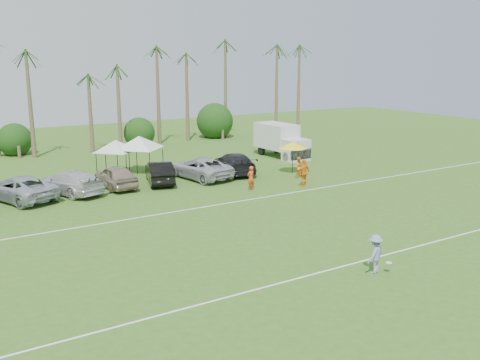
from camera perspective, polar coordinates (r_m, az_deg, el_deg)
ground at (r=22.58m, az=11.38°, el=-11.45°), size 120.00×120.00×0.00m
field_lines at (r=28.48m, az=0.33°, el=-5.94°), size 80.00×12.10×0.01m
palm_tree_4 at (r=53.86m, az=-21.01°, el=10.26°), size 2.40×2.40×8.90m
palm_tree_5 at (r=54.75m, az=-16.90°, el=11.50°), size 2.40×2.40×9.90m
palm_tree_6 at (r=55.92m, az=-12.91°, el=12.63°), size 2.40×2.40×10.90m
palm_tree_7 at (r=57.36m, az=-9.07°, el=13.64°), size 2.40×2.40×11.90m
palm_tree_8 at (r=59.50m, az=-4.46°, el=11.24°), size 2.40×2.40×8.90m
palm_tree_9 at (r=61.93m, az=-0.27°, el=12.16°), size 2.40×2.40×9.90m
palm_tree_10 at (r=64.68m, az=3.61°, el=12.93°), size 2.40×2.40×10.90m
palm_tree_11 at (r=67.07m, az=6.50°, el=13.60°), size 2.40×2.40×11.90m
bush_tree_1 at (r=54.98m, az=-22.78°, el=4.19°), size 4.00×4.00×4.00m
bush_tree_2 at (r=58.02m, az=-11.00°, el=5.37°), size 4.00×4.00×4.00m
bush_tree_3 at (r=62.22m, az=-2.32°, el=6.10°), size 4.00×4.00×4.00m
sideline_player_a at (r=37.89m, az=1.16°, el=0.21°), size 0.70×0.54×1.74m
sideline_player_b at (r=42.15m, az=6.23°, el=1.36°), size 0.93×0.82×1.62m
sideline_player_c at (r=39.33m, az=6.85°, el=0.78°), size 1.25×0.74×1.99m
box_truck at (r=50.60m, az=4.41°, el=4.31°), size 2.46×6.05×3.09m
canopy_tent_left at (r=44.22m, az=-13.16°, el=4.17°), size 3.94×3.94×3.19m
canopy_tent_right at (r=43.97m, az=-10.74°, el=4.63°), size 4.37×4.37×3.54m
market_umbrella at (r=43.33m, az=5.66°, el=3.72°), size 2.32×2.32×2.58m
frisbee_player at (r=24.23m, az=14.20°, el=-7.65°), size 1.28×1.02×1.75m
parked_car_2 at (r=38.05m, az=-22.50°, el=-0.82°), size 4.74×6.50×1.64m
parked_car_3 at (r=38.70m, az=-17.71°, el=-0.22°), size 4.19×6.11×1.64m
parked_car_4 at (r=39.66m, az=-13.14°, el=0.37°), size 2.10×4.88×1.64m
parked_car_5 at (r=40.49m, az=-8.59°, el=0.83°), size 3.08×5.27×1.64m
parked_car_6 at (r=41.69m, az=-4.33°, el=1.29°), size 3.71×6.29×1.64m
parked_car_7 at (r=43.51m, az=-0.65°, el=1.82°), size 3.39×6.00×1.64m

